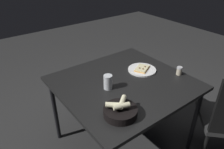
% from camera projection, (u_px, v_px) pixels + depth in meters
% --- Properties ---
extents(ground, '(8.00, 8.00, 0.00)m').
position_uv_depth(ground, '(122.00, 142.00, 2.23)').
color(ground, '#2A2A2A').
extents(dining_table, '(1.11, 1.04, 0.75)m').
position_uv_depth(dining_table, '(124.00, 87.00, 1.88)').
color(dining_table, black).
rests_on(dining_table, ground).
extents(pizza_plate, '(0.27, 0.27, 0.04)m').
position_uv_depth(pizza_plate, '(142.00, 69.00, 2.02)').
color(pizza_plate, white).
rests_on(pizza_plate, dining_table).
extents(bread_basket, '(0.24, 0.24, 0.11)m').
position_uv_depth(bread_basket, '(120.00, 111.00, 1.46)').
color(bread_basket, black).
rests_on(bread_basket, dining_table).
extents(beer_glass, '(0.07, 0.07, 0.12)m').
position_uv_depth(beer_glass, '(108.00, 83.00, 1.73)').
color(beer_glass, silver).
rests_on(beer_glass, dining_table).
extents(pepper_shaker, '(0.05, 0.05, 0.08)m').
position_uv_depth(pepper_shaker, '(179.00, 71.00, 1.95)').
color(pepper_shaker, '#BFB299').
rests_on(pepper_shaker, dining_table).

